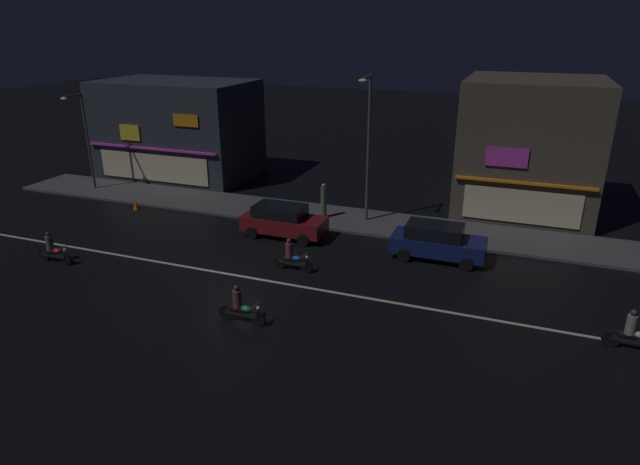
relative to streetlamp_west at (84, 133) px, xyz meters
The scene contains 15 objects.
ground_plane 17.32m from the streetlamp_west, 28.40° to the right, with size 140.00×140.00×0.00m, color black.
lane_divider_stripe 17.32m from the streetlamp_west, 28.40° to the right, with size 36.87×0.16×0.01m, color beige.
sidewalk_far 15.33m from the streetlamp_west, ahead, with size 38.81×3.79×0.14m, color #4C4C4F.
storefront_left_block 6.45m from the streetlamp_west, 60.00° to the left, with size 10.47×6.63×6.64m.
storefront_center_block 27.19m from the streetlamp_west, 12.93° to the left, with size 7.41×7.66×7.52m.
streetlamp_west is the anchor object (origin of this frame).
streetlamp_mid 18.57m from the streetlamp_west, ahead, with size 0.44×1.64×7.79m.
pedestrian_on_sidewalk 16.43m from the streetlamp_west, ahead, with size 0.33×0.33×1.97m.
parked_car_near_kerb 23.41m from the streetlamp_west, ahead, with size 4.30×1.98×1.67m.
parked_car_trailing 15.68m from the streetlamp_west, 11.16° to the right, with size 4.30×1.98×1.67m.
motorcycle_lead 18.69m from the streetlamp_west, 21.20° to the right, with size 1.90×0.60×1.52m.
motorcycle_following 31.76m from the streetlamp_west, 15.50° to the right, with size 1.90×0.60×1.52m.
motorcycle_opposite_lane 12.20m from the streetlamp_west, 56.09° to the right, with size 1.90×0.60×1.52m.
motorcycle_trailing_far 20.96m from the streetlamp_west, 33.76° to the right, with size 1.90×0.60×1.52m.
traffic_cone 6.63m from the streetlamp_west, 22.57° to the right, with size 0.36×0.36×0.55m, color orange.
Camera 1 is at (11.35, -18.96, 10.43)m, focal length 30.63 mm.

